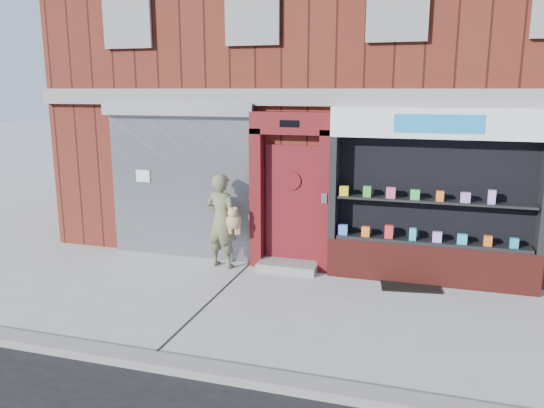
% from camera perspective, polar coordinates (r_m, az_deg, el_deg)
% --- Properties ---
extents(ground, '(80.00, 80.00, 0.00)m').
position_cam_1_polar(ground, '(8.22, 3.74, -11.38)').
color(ground, '#9E9E99').
rests_on(ground, ground).
extents(curb, '(60.00, 0.30, 0.12)m').
position_cam_1_polar(curb, '(6.35, -0.89, -18.39)').
color(curb, gray).
rests_on(curb, ground).
extents(building, '(12.00, 8.16, 8.00)m').
position_cam_1_polar(building, '(13.46, 10.00, 15.11)').
color(building, '#5A1E14').
rests_on(building, ground).
extents(shutter_bay, '(3.10, 0.30, 3.04)m').
position_cam_1_polar(shutter_bay, '(10.50, -9.83, 3.47)').
color(shutter_bay, gray).
rests_on(shutter_bay, ground).
extents(red_door_bay, '(1.52, 0.58, 2.90)m').
position_cam_1_polar(red_door_bay, '(9.69, 2.04, 1.34)').
color(red_door_bay, '#4F0D10').
rests_on(red_door_bay, ground).
extents(pharmacy_bay, '(3.50, 0.41, 3.00)m').
position_cam_1_polar(pharmacy_bay, '(9.36, 16.90, -0.11)').
color(pharmacy_bay, maroon).
rests_on(pharmacy_bay, ground).
extents(woman, '(0.78, 0.55, 1.78)m').
position_cam_1_polar(woman, '(9.91, -5.35, -1.80)').
color(woman, '#636542').
rests_on(woman, ground).
extents(doormat, '(1.08, 0.83, 0.02)m').
position_cam_1_polar(doormat, '(9.49, 14.64, -8.39)').
color(doormat, black).
rests_on(doormat, ground).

